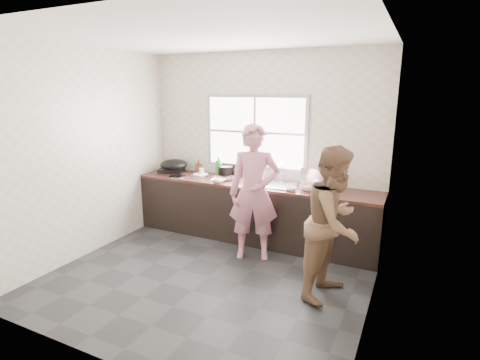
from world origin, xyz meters
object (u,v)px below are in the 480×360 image
at_px(person_side, 334,223).
at_px(dish_rack, 317,178).
at_px(glass_jar, 202,171).
at_px(burner, 172,170).
at_px(bowl_held, 291,188).
at_px(pot_lid_left, 177,176).
at_px(wok, 174,164).
at_px(pot_lid_right, 200,175).
at_px(cutting_board, 225,178).
at_px(bottle_brown_short, 238,172).
at_px(bottle_green, 219,165).
at_px(woman, 254,197).
at_px(black_pot, 226,171).
at_px(bowl_crabs, 308,188).
at_px(bowl_mince, 218,181).
at_px(plate_food, 201,174).
at_px(bottle_brown_tall, 199,167).

height_order(person_side, dish_rack, person_side).
bearing_deg(glass_jar, burner, 179.36).
height_order(bowl_held, pot_lid_left, bowl_held).
height_order(wok, pot_lid_right, wok).
bearing_deg(cutting_board, bowl_held, -10.07).
height_order(cutting_board, bottle_brown_short, bottle_brown_short).
relative_size(bottle_green, burner, 0.87).
bearing_deg(bottle_brown_short, woman, -51.73).
bearing_deg(black_pot, pot_lid_left, -153.21).
xyz_separation_m(bowl_crabs, pot_lid_right, (-1.76, 0.10, -0.02)).
xyz_separation_m(person_side, pot_lid_right, (-2.31, 1.09, 0.05)).
relative_size(bowl_crabs, bowl_held, 0.99).
xyz_separation_m(bowl_crabs, wok, (-2.22, 0.08, 0.11)).
bearing_deg(bowl_mince, person_side, -24.36).
distance_m(person_side, glass_jar, 2.59).
height_order(bowl_mince, wok, wok).
height_order(cutting_board, plate_food, cutting_board).
bearing_deg(burner, cutting_board, -5.90).
distance_m(black_pot, wok, 0.87).
bearing_deg(pot_lid_right, black_pot, 17.20).
height_order(bowl_mince, pot_lid_right, bowl_mince).
xyz_separation_m(pot_lid_left, pot_lid_right, (0.27, 0.21, 0.00)).
height_order(cutting_board, bowl_mince, bowl_mince).
bearing_deg(person_side, pot_lid_left, 82.93).
bearing_deg(bottle_brown_short, wok, -168.55).
xyz_separation_m(person_side, dish_rack, (-0.49, 1.18, 0.19)).
height_order(burner, pot_lid_left, burner).
bearing_deg(plate_food, pot_lid_right, -74.80).
bearing_deg(glass_jar, bottle_green, 24.80).
height_order(bowl_held, plate_food, bowl_held).
relative_size(cutting_board, bowl_crabs, 1.98).
height_order(plate_food, dish_rack, dish_rack).
xyz_separation_m(cutting_board, dish_rack, (1.36, 0.12, 0.12)).
relative_size(bowl_crabs, bottle_brown_tall, 0.99).
bearing_deg(bowl_held, pot_lid_right, 171.78).
bearing_deg(woman, person_side, -44.08).
bearing_deg(bottle_brown_tall, burner, -166.53).
distance_m(cutting_board, bottle_brown_tall, 0.63).
distance_m(black_pot, bottle_green, 0.18).
relative_size(bottle_brown_tall, pot_lid_left, 0.71).
bearing_deg(burner, bowl_mince, -17.54).
relative_size(bowl_crabs, glass_jar, 1.76).
bearing_deg(wok, burner, 140.21).
relative_size(black_pot, wok, 0.53).
distance_m(bottle_brown_tall, pot_lid_right, 0.24).
relative_size(bowl_held, bottle_green, 0.58).
xyz_separation_m(bowl_mince, pot_lid_left, (-0.74, 0.04, -0.02)).
height_order(bowl_mince, dish_rack, dish_rack).
bearing_deg(bottle_green, pot_lid_right, -142.52).
bearing_deg(burner, wok, -39.79).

